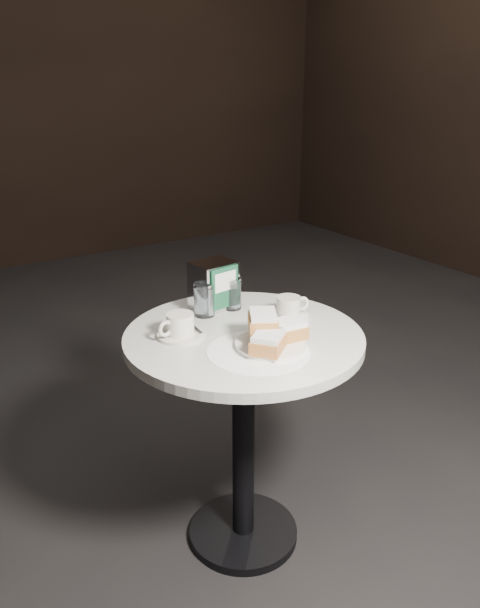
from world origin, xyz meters
The scene contains 9 objects.
ground centered at (0.00, 0.00, 0.00)m, with size 7.00×7.00×0.00m, color black.
cafe_table centered at (0.00, 0.00, 0.55)m, with size 0.70×0.70×0.74m.
sugar_spill centered at (-0.03, -0.12, 0.75)m, with size 0.28×0.28×0.00m, color white.
beignet_plate centered at (0.01, -0.12, 0.78)m, with size 0.25×0.25×0.10m.
coffee_cup_left centered at (-0.17, 0.08, 0.78)m, with size 0.16×0.16×0.07m.
coffee_cup_right centered at (0.18, 0.03, 0.77)m, with size 0.15×0.15×0.07m.
water_glass_left centered at (-0.03, 0.18, 0.80)m, with size 0.07×0.07×0.10m.
water_glass_right centered at (0.08, 0.19, 0.79)m, with size 0.07×0.07×0.10m.
napkin_dispenser centered at (0.03, 0.22, 0.82)m, with size 0.15×0.13×0.15m.
Camera 1 is at (-0.87, -1.32, 1.45)m, focal length 35.00 mm.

